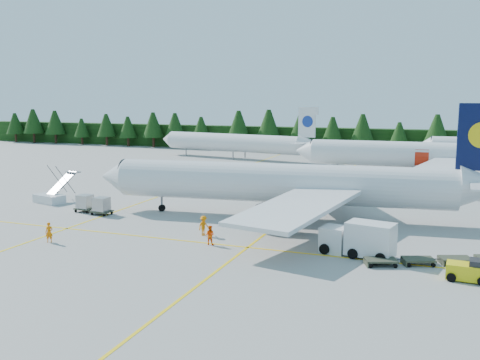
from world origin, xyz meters
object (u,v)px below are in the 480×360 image
(baggage_tug, at_px, (468,271))
(airliner_red, at_px, (417,155))
(airliner_navy, at_px, (273,184))
(service_truck, at_px, (357,239))
(airstairs, at_px, (51,196))

(baggage_tug, bearing_deg, airliner_red, 100.13)
(airliner_navy, bearing_deg, service_truck, -52.75)
(airliner_navy, height_order, airstairs, airliner_navy)
(airliner_navy, distance_m, baggage_tug, 25.18)
(baggage_tug, bearing_deg, airstairs, 168.50)
(airstairs, xyz_separation_m, baggage_tug, (49.34, -13.28, -0.04))
(airliner_navy, height_order, airliner_red, airliner_navy)
(airliner_red, bearing_deg, service_truck, -94.68)
(service_truck, bearing_deg, airliner_navy, 145.52)
(airliner_navy, bearing_deg, baggage_tug, -43.94)
(service_truck, distance_m, baggage_tug, 9.42)
(airstairs, bearing_deg, airliner_navy, 18.38)
(airstairs, height_order, service_truck, airstairs)
(airliner_red, distance_m, service_truck, 49.30)
(airstairs, distance_m, baggage_tug, 51.09)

